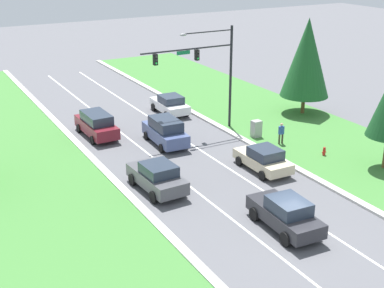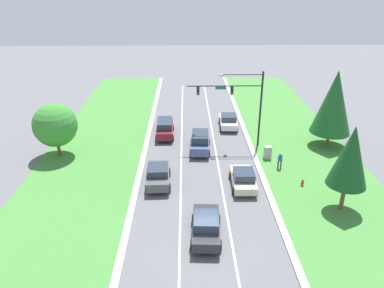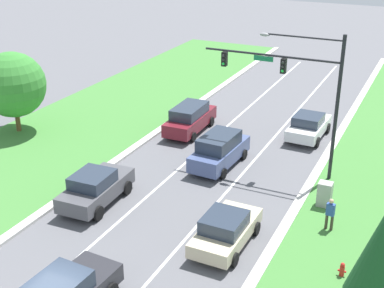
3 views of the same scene
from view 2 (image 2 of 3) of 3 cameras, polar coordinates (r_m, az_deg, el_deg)
ground_plane at (r=26.82m, az=2.11°, el=-14.66°), size 160.00×160.00×0.00m
curb_strip_right at (r=27.64m, az=14.26°, el=-13.98°), size 0.50×90.00×0.15m
curb_strip_left at (r=27.09m, az=-10.31°, el=-14.45°), size 0.50×90.00×0.15m
grass_verge_right at (r=29.42m, az=24.43°, el=-13.10°), size 10.00×90.00×0.08m
grass_verge_left at (r=28.42m, az=-21.12°, el=-13.90°), size 10.00×90.00×0.08m
lane_stripe_inner_left at (r=26.79m, az=-1.87°, el=-14.70°), size 0.14×81.00×0.01m
lane_stripe_inner_right at (r=26.97m, az=6.06°, el=-14.54°), size 0.14×81.00×0.01m
traffic_signal_mast at (r=38.83m, az=7.36°, el=6.97°), size 7.74×0.41×8.17m
slate_blue_suv at (r=39.10m, az=1.24°, el=0.37°), size 2.26×4.84×1.98m
white_sedan at (r=45.42m, az=5.56°, el=3.53°), size 2.25×4.44×1.67m
graphite_sedan at (r=33.05m, az=-5.20°, el=-4.66°), size 2.31×4.65×1.80m
charcoal_sedan at (r=26.71m, az=2.15°, el=-12.36°), size 2.28×4.76×1.82m
champagne_sedan at (r=32.84m, az=7.81°, el=-5.21°), size 2.15×4.38×1.61m
burgundy_suv at (r=42.91m, az=-4.16°, el=2.51°), size 2.13×5.04×1.90m
utility_cabinet at (r=38.13m, az=11.46°, el=-1.31°), size 0.70×0.60×1.37m
pedestrian at (r=36.32m, az=13.26°, el=-2.40°), size 0.40×0.27×1.69m
fire_hydrant at (r=34.16m, az=16.48°, el=-5.72°), size 0.34×0.20×0.70m
conifer_near_right_tree at (r=41.36m, az=20.81°, el=5.98°), size 4.15×4.15×8.29m
oak_near_left_tree at (r=39.45m, az=-20.14°, el=2.72°), size 4.35×4.35×5.52m
conifer_far_right_tree at (r=29.95m, az=23.02°, el=-1.75°), size 2.99×2.99×7.09m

